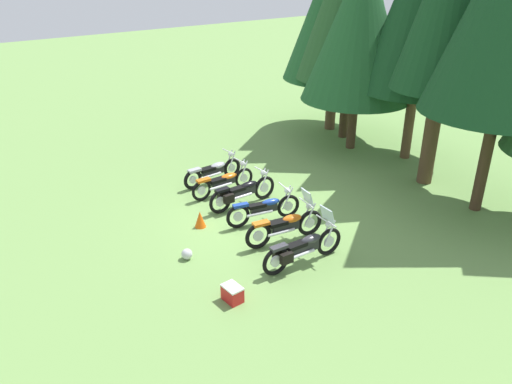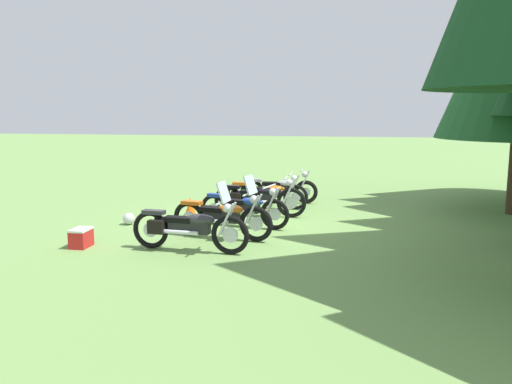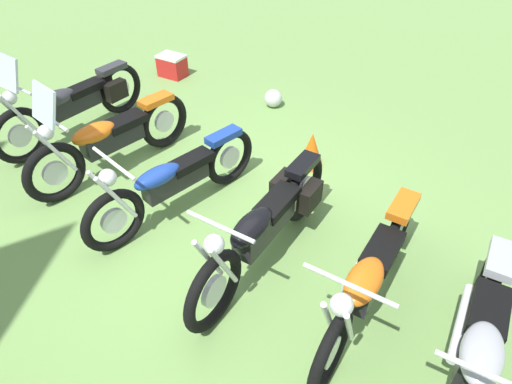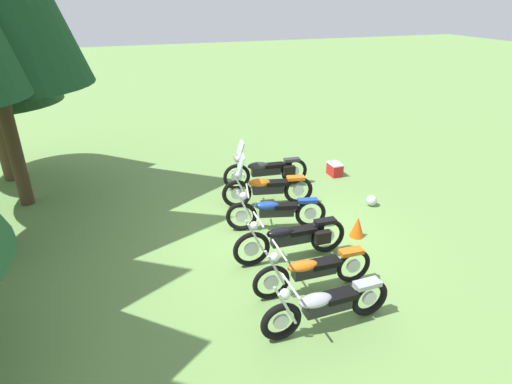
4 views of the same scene
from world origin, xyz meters
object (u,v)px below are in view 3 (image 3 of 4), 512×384
object	(u,v)px
motorcycle_3	(174,180)
traffic_cone	(312,150)
motorcycle_2	(267,223)
motorcycle_5	(74,102)
dropped_helmet	(273,98)
motorcycle_1	(370,274)
motorcycle_4	(110,138)
motorcycle_0	(479,343)
picnic_cooler	(172,66)

from	to	relation	value
motorcycle_3	traffic_cone	world-z (taller)	motorcycle_3
motorcycle_2	motorcycle_5	world-z (taller)	motorcycle_5
traffic_cone	dropped_helmet	distance (m)	1.67
traffic_cone	dropped_helmet	xyz separation A→B (m)	(1.19, -1.16, -0.10)
motorcycle_1	traffic_cone	world-z (taller)	motorcycle_1
motorcycle_4	motorcycle_0	bearing A→B (deg)	93.54
motorcycle_3	motorcycle_4	xyz separation A→B (m)	(1.17, -0.23, 0.04)
motorcycle_3	motorcycle_4	world-z (taller)	motorcycle_4
motorcycle_1	traffic_cone	size ratio (longest dim) A/B	4.80
picnic_cooler	traffic_cone	distance (m)	3.50
motorcycle_5	motorcycle_4	bearing A→B (deg)	74.54
dropped_helmet	motorcycle_4	bearing A→B (deg)	70.58
picnic_cooler	motorcycle_1	bearing A→B (deg)	146.97
motorcycle_1	picnic_cooler	distance (m)	5.54
picnic_cooler	motorcycle_5	bearing A→B (deg)	92.43
picnic_cooler	dropped_helmet	distance (m)	2.08
motorcycle_0	traffic_cone	size ratio (longest dim) A/B	4.74
motorcycle_3	motorcycle_5	distance (m)	2.36
motorcycle_1	motorcycle_3	size ratio (longest dim) A/B	1.03
motorcycle_2	picnic_cooler	world-z (taller)	motorcycle_2
motorcycle_0	motorcycle_4	bearing A→B (deg)	-99.25
motorcycle_5	motorcycle_3	bearing A→B (deg)	79.51
motorcycle_3	motorcycle_5	bearing A→B (deg)	-91.56
motorcycle_4	dropped_helmet	world-z (taller)	motorcycle_4
motorcycle_2	dropped_helmet	world-z (taller)	motorcycle_2
motorcycle_1	motorcycle_2	distance (m)	1.06
motorcycle_2	motorcycle_0	bearing A→B (deg)	83.46
motorcycle_1	motorcycle_3	bearing A→B (deg)	-93.10
motorcycle_5	picnic_cooler	world-z (taller)	motorcycle_5
dropped_helmet	motorcycle_2	bearing A→B (deg)	117.67
motorcycle_2	motorcycle_1	bearing A→B (deg)	87.95
motorcycle_0	motorcycle_4	world-z (taller)	motorcycle_4
motorcycle_2	motorcycle_5	size ratio (longest dim) A/B	1.00
motorcycle_2	motorcycle_5	xyz separation A→B (m)	(3.48, -0.76, 0.01)
motorcycle_2	picnic_cooler	xyz separation A→B (m)	(3.58, -2.95, -0.29)
motorcycle_5	picnic_cooler	bearing A→B (deg)	-172.25
motorcycle_2	traffic_cone	distance (m)	1.75
motorcycle_0	dropped_helmet	bearing A→B (deg)	-133.21
motorcycle_0	picnic_cooler	world-z (taller)	motorcycle_0
motorcycle_4	motorcycle_3	bearing A→B (deg)	90.76
motorcycle_1	motorcycle_4	world-z (taller)	motorcycle_4
motorcycle_2	picnic_cooler	bearing A→B (deg)	-127.83
motorcycle_3	motorcycle_4	bearing A→B (deg)	-86.68
motorcycle_5	motorcycle_1	bearing A→B (deg)	85.03
motorcycle_1	motorcycle_2	world-z (taller)	motorcycle_2
motorcycle_0	motorcycle_3	size ratio (longest dim) A/B	1.02
motorcycle_1	motorcycle_4	bearing A→B (deg)	-95.27
motorcycle_3	picnic_cooler	world-z (taller)	motorcycle_3
traffic_cone	motorcycle_0	bearing A→B (deg)	138.99
motorcycle_0	motorcycle_5	world-z (taller)	motorcycle_5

